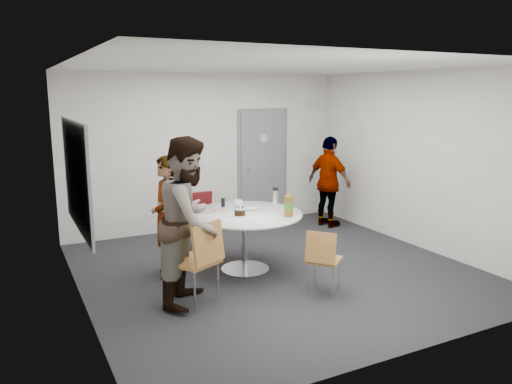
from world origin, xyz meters
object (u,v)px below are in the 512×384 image
whiteboard (77,176)px  person_left (190,221)px  person_right (329,182)px  chair_far (202,216)px  chair_near_right (323,256)px  chair_near_left (200,255)px  door (263,166)px  person_main (166,217)px  table (248,220)px

whiteboard → person_left: (1.09, -0.65, -0.50)m
person_right → chair_far: bearing=84.6°
chair_near_right → person_left: bearing=-150.2°
chair_near_left → person_left: 0.40m
door → chair_far: size_ratio=2.37×
person_main → person_right: (3.32, 1.09, 0.01)m
person_right → door: bearing=30.3°
chair_near_right → person_right: size_ratio=0.49×
person_main → chair_near_left: bearing=12.8°
door → chair_far: 2.14m
chair_near_left → person_main: person_main is taller
person_right → person_left: bearing=108.9°
chair_near_left → person_left: bearing=78.3°
chair_near_left → chair_near_right: size_ratio=1.25×
chair_far → person_right: person_right is taller
chair_near_right → person_main: bearing=-174.8°
table → chair_near_right: bearing=-69.5°
chair_near_right → person_main: size_ratio=0.49×
person_left → person_right: 3.88m
table → person_left: bearing=-149.0°
whiteboard → person_main: 1.30m
door → person_right: 1.28m
chair_near_left → whiteboard: bearing=118.1°
person_main → person_left: size_ratio=0.84×
person_main → person_left: bearing=10.4°
chair_far → person_left: bearing=65.4°
chair_near_left → person_right: size_ratio=0.61×
chair_far → person_main: (-0.79, -0.79, 0.25)m
chair_near_right → chair_near_left: bearing=-144.0°
whiteboard → person_right: (4.41, 1.35, -0.64)m
table → chair_near_left: bearing=-140.8°
chair_near_left → chair_near_right: chair_near_left is taller
chair_near_left → person_right: person_right is taller
whiteboard → person_main: (1.09, 0.26, -0.65)m
door → chair_far: (-1.68, -1.23, -0.48)m
door → person_main: 3.20m
chair_far → person_main: 1.15m
table → person_main: 1.07m
table → person_main: person_main is taller
whiteboard → person_right: 4.66m
table → chair_near_right: 1.24m
door → person_left: door is taller
chair_near_left → chair_far: 2.02m
person_right → whiteboard: bearing=94.9°
whiteboard → door: bearing=32.7°
door → table: 2.74m
person_main → whiteboard: bearing=-66.5°
table → chair_near_right: table is taller
chair_near_left → chair_near_right: 1.45m
chair_near_left → chair_far: (0.74, 1.88, -0.06)m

